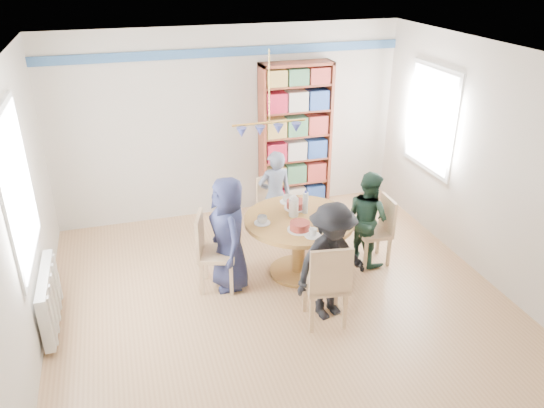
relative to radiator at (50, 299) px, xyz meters
name	(u,v)px	position (x,y,z in m)	size (l,w,h in m)	color
ground	(282,303)	(2.42, -0.30, -0.35)	(5.00, 5.00, 0.00)	tan
room_shell	(238,141)	(2.16, 0.57, 1.30)	(5.00, 5.00, 5.00)	white
radiator	(50,299)	(0.00, 0.00, 0.00)	(0.12, 1.00, 0.60)	silver
dining_table	(299,233)	(2.79, 0.24, 0.21)	(1.30, 1.30, 0.75)	olive
chair_left	(210,248)	(1.72, 0.25, 0.17)	(0.52, 0.52, 0.94)	tan
chair_right	(379,227)	(3.84, 0.23, 0.13)	(0.39, 0.39, 0.87)	tan
chair_far	(272,203)	(2.78, 1.30, 0.11)	(0.48, 0.48, 0.84)	tan
chair_near	(328,282)	(2.74, -0.79, 0.19)	(0.49, 0.49, 0.98)	tan
person_left	(229,234)	(1.94, 0.23, 0.33)	(0.67, 0.43, 1.36)	#1B1F3C
person_right	(368,217)	(3.71, 0.29, 0.25)	(0.58, 0.46, 1.20)	#172F24
person_far	(275,196)	(2.78, 1.18, 0.28)	(0.46, 0.30, 1.26)	gray
person_near	(331,262)	(2.84, -0.63, 0.31)	(0.86, 0.49, 1.33)	black
bookshelf	(295,139)	(3.35, 2.04, 0.73)	(1.04, 0.31, 2.19)	maroon
tableware	(297,213)	(2.77, 0.27, 0.46)	(1.09, 1.09, 0.29)	white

